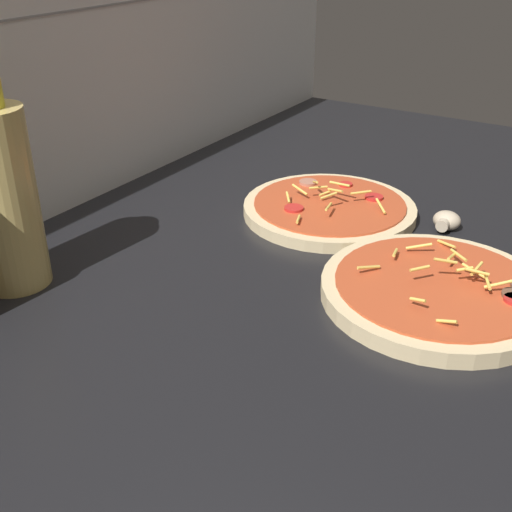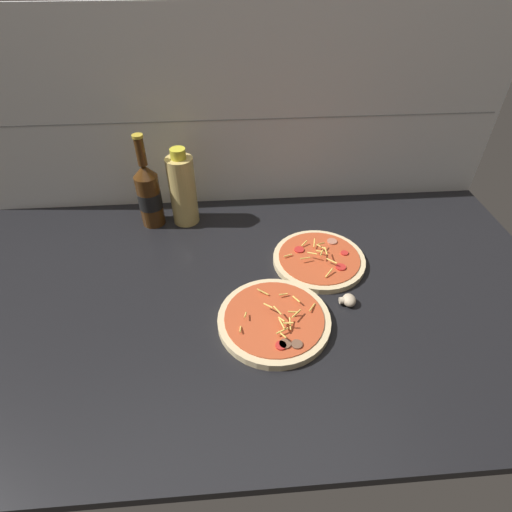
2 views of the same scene
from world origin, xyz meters
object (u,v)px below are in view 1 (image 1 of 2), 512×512
Objects in this scene: pizza_far at (329,209)px; pizza_near at (437,291)px; oil_bottle at (1,197)px; mushroom_left at (446,221)px.

pizza_near is at bearing -125.29° from pizza_far.
oil_bottle reaches higher than mushroom_left.
oil_bottle is 5.95× the size of mushroom_left.
pizza_near is 50.37cm from oil_bottle.
pizza_near is at bearing -62.67° from oil_bottle.
pizza_far is at bearing -31.65° from oil_bottle.
mushroom_left is (4.01, -16.10, 0.38)cm from pizza_far.
pizza_near is 1.05× the size of pizza_far.
pizza_far is at bearing 54.71° from pizza_near.
pizza_near is 1.10× the size of oil_bottle.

